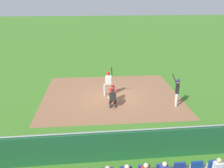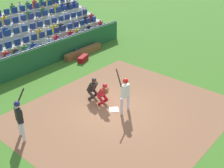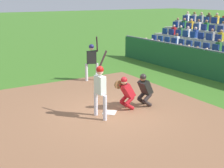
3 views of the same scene
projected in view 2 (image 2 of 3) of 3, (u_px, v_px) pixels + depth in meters
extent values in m
plane|color=#3C7123|center=(114.00, 110.00, 14.09)|extent=(160.00, 160.00, 0.00)
cube|color=brown|center=(122.00, 113.00, 13.81)|extent=(9.92, 8.68, 0.01)
cube|color=white|center=(114.00, 110.00, 14.08)|extent=(0.62, 0.62, 0.02)
cylinder|color=silver|center=(128.00, 102.00, 13.95)|extent=(0.14, 0.14, 0.85)
cylinder|color=silver|center=(122.00, 107.00, 13.56)|extent=(0.14, 0.14, 0.85)
cube|color=silver|center=(125.00, 91.00, 13.41)|extent=(0.42, 0.24, 0.61)
sphere|color=#DAA58A|center=(126.00, 82.00, 13.20)|extent=(0.22, 0.22, 0.22)
sphere|color=#B4140F|center=(126.00, 81.00, 13.17)|extent=(0.25, 0.25, 0.25)
cylinder|color=silver|center=(124.00, 85.00, 13.26)|extent=(0.45, 0.12, 0.14)
cylinder|color=silver|center=(122.00, 87.00, 13.14)|extent=(0.17, 0.14, 0.13)
cylinder|color=black|center=(119.00, 78.00, 13.05)|extent=(0.14, 0.41, 0.79)
sphere|color=black|center=(121.00, 87.00, 13.10)|extent=(0.06, 0.06, 0.06)
cylinder|color=#AE151D|center=(105.00, 101.00, 14.56)|extent=(0.14, 0.38, 0.34)
cylinder|color=#AE151D|center=(105.00, 97.00, 14.45)|extent=(0.14, 0.38, 0.33)
cylinder|color=#AE151D|center=(101.00, 103.00, 14.34)|extent=(0.14, 0.38, 0.34)
cylinder|color=#AE151D|center=(101.00, 99.00, 14.24)|extent=(0.14, 0.38, 0.33)
cube|color=red|center=(103.00, 92.00, 14.19)|extent=(0.42, 0.50, 0.59)
cube|color=#AE151D|center=(104.00, 93.00, 14.13)|extent=(0.38, 0.29, 0.42)
sphere|color=tan|center=(105.00, 87.00, 13.95)|extent=(0.22, 0.22, 0.22)
cube|color=black|center=(105.00, 87.00, 13.95)|extent=(0.20, 0.14, 0.19)
sphere|color=#AE151D|center=(105.00, 86.00, 13.92)|extent=(0.24, 0.24, 0.24)
cylinder|color=brown|center=(106.00, 91.00, 13.83)|extent=(0.07, 0.30, 0.30)
cylinder|color=red|center=(103.00, 91.00, 13.94)|extent=(0.16, 0.40, 0.22)
cylinder|color=#292221|center=(95.00, 95.00, 15.04)|extent=(0.16, 0.39, 0.34)
cylinder|color=#292221|center=(95.00, 92.00, 14.94)|extent=(0.16, 0.39, 0.33)
cylinder|color=#292221|center=(91.00, 98.00, 14.81)|extent=(0.16, 0.39, 0.34)
cylinder|color=#292221|center=(91.00, 94.00, 14.71)|extent=(0.16, 0.39, 0.33)
cube|color=black|center=(92.00, 87.00, 14.67)|extent=(0.45, 0.49, 0.60)
cube|color=#292221|center=(94.00, 87.00, 14.61)|extent=(0.40, 0.28, 0.43)
sphere|color=brown|center=(94.00, 81.00, 14.44)|extent=(0.22, 0.22, 0.22)
cube|color=black|center=(94.00, 81.00, 14.44)|extent=(0.21, 0.14, 0.19)
sphere|color=#292221|center=(94.00, 80.00, 14.41)|extent=(0.24, 0.24, 0.24)
cube|color=#1C572E|center=(28.00, 62.00, 17.57)|extent=(16.88, 0.24, 1.38)
cylinder|color=gray|center=(27.00, 50.00, 17.23)|extent=(16.88, 0.07, 0.07)
cube|color=brown|center=(83.00, 52.00, 20.31)|extent=(3.29, 0.40, 0.44)
cylinder|color=blue|center=(76.00, 49.00, 19.77)|extent=(0.07, 0.07, 0.24)
cube|color=maroon|center=(83.00, 59.00, 19.33)|extent=(1.03, 0.66, 0.36)
cylinder|color=silver|center=(23.00, 133.00, 11.78)|extent=(0.16, 0.16, 0.85)
cylinder|color=silver|center=(20.00, 126.00, 12.17)|extent=(0.16, 0.16, 0.85)
cube|color=black|center=(19.00, 115.00, 11.64)|extent=(0.35, 0.49, 0.60)
sphere|color=beige|center=(17.00, 105.00, 11.43)|extent=(0.22, 0.22, 0.22)
sphere|color=navy|center=(17.00, 104.00, 11.40)|extent=(0.25, 0.25, 0.25)
cylinder|color=black|center=(18.00, 108.00, 11.55)|extent=(0.28, 0.46, 0.14)
cylinder|color=black|center=(17.00, 106.00, 11.69)|extent=(0.17, 0.17, 0.13)
cylinder|color=#2D1B26|center=(20.00, 97.00, 11.60)|extent=(0.39, 0.29, 0.74)
sphere|color=black|center=(17.00, 105.00, 11.73)|extent=(0.06, 0.06, 0.06)
cube|color=#9DA691|center=(13.00, 62.00, 18.76)|extent=(18.83, 1.02, 0.44)
cube|color=navy|center=(103.00, 26.00, 24.35)|extent=(0.44, 0.10, 0.42)
cube|color=red|center=(101.00, 25.00, 24.47)|extent=(0.32, 0.22, 0.52)
sphere|color=#A07B5F|center=(100.00, 21.00, 24.30)|extent=(0.19, 0.19, 0.19)
cube|color=navy|center=(97.00, 28.00, 23.88)|extent=(0.44, 0.10, 0.42)
cube|color=navy|center=(92.00, 30.00, 23.41)|extent=(0.44, 0.10, 0.42)
cube|color=#282329|center=(89.00, 29.00, 23.53)|extent=(0.32, 0.22, 0.52)
sphere|color=beige|center=(89.00, 24.00, 23.36)|extent=(0.19, 0.19, 0.19)
cube|color=navy|center=(86.00, 32.00, 22.94)|extent=(0.44, 0.10, 0.42)
cube|color=navy|center=(79.00, 34.00, 22.47)|extent=(0.44, 0.10, 0.42)
cube|color=gold|center=(77.00, 33.00, 22.59)|extent=(0.32, 0.22, 0.52)
sphere|color=tan|center=(77.00, 28.00, 22.42)|extent=(0.19, 0.19, 0.19)
cube|color=navy|center=(73.00, 36.00, 22.00)|extent=(0.44, 0.10, 0.42)
cube|color=red|center=(71.00, 35.00, 22.12)|extent=(0.32, 0.22, 0.52)
sphere|color=#A1745F|center=(70.00, 30.00, 21.95)|extent=(0.19, 0.19, 0.19)
cube|color=navy|center=(66.00, 39.00, 21.53)|extent=(0.44, 0.10, 0.42)
cube|color=navy|center=(59.00, 41.00, 21.06)|extent=(0.44, 0.10, 0.42)
cube|color=red|center=(57.00, 40.00, 21.18)|extent=(0.32, 0.22, 0.52)
sphere|color=brown|center=(56.00, 35.00, 21.01)|extent=(0.19, 0.19, 0.19)
cube|color=navy|center=(52.00, 43.00, 20.59)|extent=(0.44, 0.10, 0.42)
cube|color=white|center=(49.00, 42.00, 20.71)|extent=(0.32, 0.22, 0.52)
sphere|color=brown|center=(49.00, 37.00, 20.54)|extent=(0.19, 0.19, 0.19)
cube|color=navy|center=(44.00, 46.00, 20.12)|extent=(0.44, 0.10, 0.42)
cube|color=navy|center=(36.00, 49.00, 19.65)|extent=(0.44, 0.10, 0.42)
cube|color=#193D93|center=(33.00, 47.00, 19.77)|extent=(0.32, 0.22, 0.52)
sphere|color=brown|center=(33.00, 42.00, 19.60)|extent=(0.19, 0.19, 0.19)
cube|color=navy|center=(27.00, 52.00, 19.18)|extent=(0.44, 0.10, 0.42)
cube|color=#307C2E|center=(25.00, 50.00, 19.30)|extent=(0.32, 0.22, 0.52)
sphere|color=#D1A388|center=(24.00, 45.00, 19.13)|extent=(0.19, 0.19, 0.19)
cube|color=navy|center=(18.00, 55.00, 18.71)|extent=(0.44, 0.10, 0.42)
cube|color=#2D2C1D|center=(16.00, 53.00, 18.83)|extent=(0.32, 0.22, 0.52)
sphere|color=beige|center=(15.00, 48.00, 18.66)|extent=(0.19, 0.19, 0.19)
cube|color=navy|center=(9.00, 58.00, 18.24)|extent=(0.44, 0.10, 0.42)
cube|color=red|center=(7.00, 56.00, 18.36)|extent=(0.32, 0.22, 0.52)
sphere|color=beige|center=(6.00, 51.00, 18.19)|extent=(0.19, 0.19, 0.19)
cube|color=#9DA691|center=(4.00, 55.00, 19.23)|extent=(18.83, 1.02, 0.87)
cube|color=navy|center=(94.00, 19.00, 24.73)|extent=(0.44, 0.10, 0.42)
cube|color=red|center=(92.00, 18.00, 24.85)|extent=(0.32, 0.22, 0.52)
sphere|color=#A47D5A|center=(91.00, 14.00, 24.68)|extent=(0.19, 0.19, 0.19)
cube|color=navy|center=(88.00, 21.00, 24.26)|extent=(0.44, 0.10, 0.42)
cube|color=#28242F|center=(86.00, 20.00, 24.37)|extent=(0.32, 0.22, 0.52)
sphere|color=brown|center=(86.00, 15.00, 24.21)|extent=(0.19, 0.19, 0.19)
cube|color=navy|center=(82.00, 22.00, 23.78)|extent=(0.44, 0.10, 0.42)
cube|color=navy|center=(76.00, 24.00, 23.31)|extent=(0.44, 0.10, 0.42)
cube|color=gray|center=(74.00, 23.00, 23.43)|extent=(0.32, 0.22, 0.52)
sphere|color=tan|center=(74.00, 19.00, 23.27)|extent=(0.19, 0.19, 0.19)
cube|color=navy|center=(70.00, 26.00, 22.84)|extent=(0.44, 0.10, 0.42)
cube|color=navy|center=(63.00, 28.00, 22.37)|extent=(0.44, 0.10, 0.42)
cube|color=#2A2D28|center=(61.00, 27.00, 22.49)|extent=(0.32, 0.22, 0.52)
sphere|color=beige|center=(61.00, 22.00, 22.33)|extent=(0.19, 0.19, 0.19)
cube|color=navy|center=(57.00, 30.00, 21.90)|extent=(0.44, 0.10, 0.42)
cube|color=gold|center=(54.00, 29.00, 22.02)|extent=(0.32, 0.22, 0.52)
sphere|color=#D3AF86|center=(54.00, 24.00, 21.86)|extent=(0.19, 0.19, 0.19)
cube|color=navy|center=(49.00, 32.00, 21.43)|extent=(0.44, 0.10, 0.42)
cube|color=white|center=(47.00, 31.00, 21.55)|extent=(0.32, 0.22, 0.52)
sphere|color=#9E755D|center=(47.00, 26.00, 21.38)|extent=(0.19, 0.19, 0.19)
cube|color=navy|center=(42.00, 35.00, 20.96)|extent=(0.44, 0.10, 0.42)
cube|color=gold|center=(40.00, 33.00, 21.08)|extent=(0.32, 0.22, 0.52)
sphere|color=#D4A18C|center=(39.00, 28.00, 20.91)|extent=(0.19, 0.19, 0.19)
cube|color=navy|center=(34.00, 37.00, 20.49)|extent=(0.44, 0.10, 0.42)
cube|color=silver|center=(32.00, 36.00, 20.61)|extent=(0.32, 0.22, 0.52)
sphere|color=#9F735D|center=(31.00, 31.00, 20.44)|extent=(0.19, 0.19, 0.19)
cube|color=navy|center=(26.00, 39.00, 20.02)|extent=(0.44, 0.10, 0.42)
cube|color=navy|center=(17.00, 42.00, 19.55)|extent=(0.44, 0.10, 0.42)
cube|color=navy|center=(8.00, 45.00, 19.08)|extent=(0.44, 0.10, 0.42)
cube|color=navy|center=(85.00, 12.00, 25.10)|extent=(0.44, 0.10, 0.42)
cube|color=white|center=(83.00, 11.00, 25.22)|extent=(0.32, 0.22, 0.52)
sphere|color=beige|center=(83.00, 7.00, 25.05)|extent=(0.19, 0.19, 0.19)
cube|color=navy|center=(79.00, 14.00, 24.63)|extent=(0.44, 0.10, 0.42)
cube|color=navy|center=(73.00, 15.00, 24.16)|extent=(0.44, 0.10, 0.42)
cube|color=navy|center=(67.00, 17.00, 23.69)|extent=(0.44, 0.10, 0.42)
cube|color=silver|center=(65.00, 16.00, 23.81)|extent=(0.32, 0.22, 0.52)
sphere|color=#CFB189|center=(65.00, 11.00, 23.64)|extent=(0.19, 0.19, 0.19)
cube|color=navy|center=(61.00, 19.00, 23.22)|extent=(0.44, 0.10, 0.42)
cube|color=navy|center=(54.00, 20.00, 22.75)|extent=(0.44, 0.10, 0.42)
cube|color=silver|center=(52.00, 19.00, 22.87)|extent=(0.32, 0.22, 0.52)
sphere|color=#AA7F51|center=(52.00, 15.00, 22.70)|extent=(0.19, 0.19, 0.19)
cube|color=navy|center=(47.00, 22.00, 22.28)|extent=(0.44, 0.10, 0.42)
cube|color=navy|center=(40.00, 24.00, 21.81)|extent=(0.44, 0.10, 0.42)
cube|color=gray|center=(38.00, 23.00, 21.93)|extent=(0.32, 0.22, 0.52)
sphere|color=beige|center=(37.00, 18.00, 21.76)|extent=(0.19, 0.19, 0.19)
cube|color=navy|center=(33.00, 26.00, 21.34)|extent=(0.44, 0.10, 0.42)
cube|color=navy|center=(25.00, 28.00, 20.87)|extent=(0.44, 0.10, 0.42)
cube|color=silver|center=(22.00, 27.00, 20.99)|extent=(0.32, 0.22, 0.52)
sphere|color=beige|center=(22.00, 22.00, 20.82)|extent=(0.19, 0.19, 0.19)
cube|color=navy|center=(16.00, 31.00, 20.40)|extent=(0.44, 0.10, 0.42)
cube|color=navy|center=(8.00, 33.00, 19.92)|extent=(0.44, 0.10, 0.42)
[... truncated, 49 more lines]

